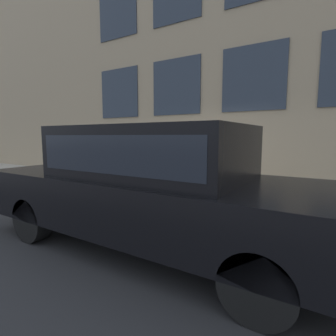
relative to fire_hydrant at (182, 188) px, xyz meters
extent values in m
plane|color=#2D2D30|center=(-0.35, 0.43, -0.54)|extent=(80.00, 80.00, 0.00)
cube|color=#B2ADA3|center=(1.04, 0.43, -0.47)|extent=(2.77, 60.00, 0.16)
cube|color=tan|center=(2.57, 0.43, 4.10)|extent=(0.30, 40.00, 9.29)
cube|color=#2D3847|center=(2.40, -0.72, 2.52)|extent=(0.03, 1.63, 1.65)
cube|color=#2D3847|center=(2.40, 1.57, 2.52)|extent=(0.03, 1.63, 1.65)
cube|color=#2D3847|center=(2.40, 3.86, 2.52)|extent=(0.03, 1.63, 1.65)
cube|color=#2D3847|center=(2.40, 3.86, 5.17)|extent=(0.03, 1.63, 1.65)
cylinder|color=gold|center=(0.00, 0.00, -0.37)|extent=(0.29, 0.29, 0.04)
cylinder|color=gold|center=(0.00, 0.00, -0.06)|extent=(0.22, 0.22, 0.65)
sphere|color=#A4891E|center=(0.00, 0.00, 0.26)|extent=(0.23, 0.23, 0.23)
cylinder|color=black|center=(0.00, 0.00, 0.33)|extent=(0.08, 0.08, 0.09)
cylinder|color=gold|center=(0.00, -0.16, 0.01)|extent=(0.09, 0.10, 0.09)
cylinder|color=gold|center=(0.00, 0.16, 0.01)|extent=(0.09, 0.10, 0.09)
cylinder|color=#232328|center=(0.14, 0.82, -0.09)|extent=(0.09, 0.09, 0.59)
cylinder|color=#232328|center=(0.26, 0.82, -0.09)|extent=(0.09, 0.09, 0.59)
cube|color=red|center=(0.20, 0.82, 0.43)|extent=(0.16, 0.11, 0.44)
cylinder|color=red|center=(0.09, 0.82, 0.44)|extent=(0.07, 0.07, 0.42)
cylinder|color=red|center=(0.32, 0.82, 0.44)|extent=(0.07, 0.07, 0.42)
sphere|color=brown|center=(0.20, 0.82, 0.75)|extent=(0.20, 0.20, 0.20)
cylinder|color=black|center=(-2.45, 1.23, -0.21)|extent=(0.24, 0.66, 0.66)
cylinder|color=black|center=(-0.82, 1.23, -0.21)|extent=(0.24, 0.66, 0.66)
cylinder|color=black|center=(-2.45, -2.09, -0.21)|extent=(0.24, 0.66, 0.66)
cylinder|color=black|center=(-0.82, -2.09, -0.21)|extent=(0.24, 0.66, 0.66)
cube|color=black|center=(-1.64, -0.43, 0.14)|extent=(1.87, 5.35, 0.70)
cube|color=black|center=(-1.64, -0.43, 0.83)|extent=(1.65, 2.57, 0.69)
cube|color=#1E232D|center=(-1.64, -0.43, 0.83)|extent=(1.66, 2.36, 0.44)
camera|label=1|loc=(-4.61, -2.55, 1.04)|focal=28.00mm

